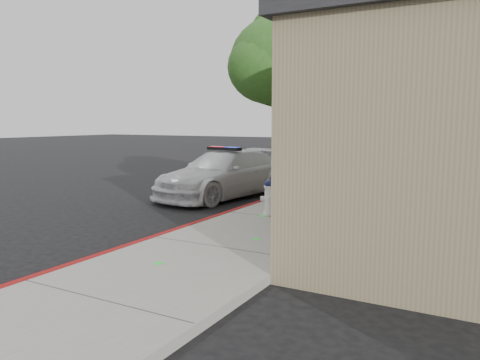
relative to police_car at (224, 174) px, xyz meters
name	(u,v)px	position (x,y,z in m)	size (l,w,h in m)	color
ground	(151,243)	(1.74, -5.81, -0.78)	(120.00, 120.00, 0.00)	black
sidewalk	(282,221)	(3.34, -2.81, -0.70)	(3.20, 60.00, 0.15)	gray
red_curb	(228,214)	(1.80, -2.81, -0.70)	(0.14, 60.00, 0.16)	maroon
police_car	(224,174)	(0.00, 0.00, 0.00)	(3.06, 5.64, 1.67)	white
fire_hydrant	(271,196)	(2.94, -2.59, -0.16)	(0.53, 0.47, 0.94)	silver
street_tree_near	(284,66)	(3.03, -2.06, 3.11)	(2.74, 2.89, 5.02)	black
street_tree_mid	(303,46)	(2.69, 0.01, 3.90)	(3.15, 3.25, 6.00)	black
street_tree_far	(372,94)	(2.47, 9.45, 2.99)	(2.68, 2.55, 4.81)	black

